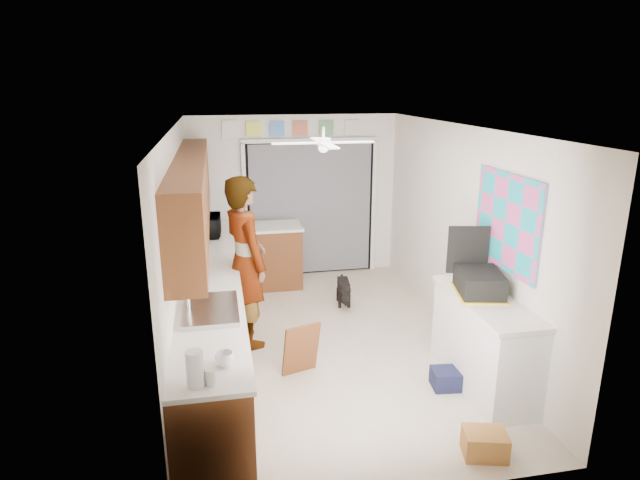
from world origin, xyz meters
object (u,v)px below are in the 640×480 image
man (246,262)px  navy_crate (447,379)px  microwave (208,226)px  paper_towel_roll (195,369)px  suitcase (479,283)px  dog (343,291)px  cardboard_box (485,444)px  cup (225,359)px

man → navy_crate: bearing=-147.8°
microwave → paper_towel_roll: 3.86m
navy_crate → microwave: bearing=129.9°
microwave → suitcase: size_ratio=0.94×
man → dog: man is taller
cardboard_box → man: man is taller
suitcase → dog: bearing=124.4°
cardboard_box → navy_crate: cardboard_box is taller
suitcase → navy_crate: (-0.32, -0.12, -0.96)m
microwave → man: size_ratio=0.26×
microwave → cardboard_box: microwave is taller
microwave → dog: bearing=-103.6°
suitcase → navy_crate: size_ratio=1.75×
dog → cardboard_box: bearing=-75.6°
paper_towel_roll → suitcase: 2.96m
microwave → man: 1.46m
cup → cardboard_box: bearing=-5.2°
cup → paper_towel_roll: (-0.20, -0.24, 0.08)m
cardboard_box → man: size_ratio=0.17×
cup → suitcase: bearing=20.9°
cup → suitcase: (2.50, 0.96, 0.06)m
cardboard_box → dog: bearing=97.1°
man → suitcase: bearing=-141.4°
dog → navy_crate: bearing=-69.4°
man → cardboard_box: bearing=-165.3°
suitcase → man: (-2.22, 1.27, -0.06)m
man → microwave: bearing=-4.5°
cardboard_box → dog: 3.31m
cup → suitcase: size_ratio=0.26×
microwave → suitcase: microwave is taller
microwave → suitcase: 3.76m
cup → dog: (1.65, 3.10, -0.80)m
dog → paper_towel_roll: bearing=-111.7°
cup → dog: 3.60m
cup → man: man is taller
cardboard_box → navy_crate: bearing=82.8°
navy_crate → dog: (-0.54, 2.26, 0.10)m
cup → cardboard_box: size_ratio=0.41×
paper_towel_roll → navy_crate: 2.79m
microwave → dog: microwave is taller
navy_crate → dog: bearing=103.3°
cup → dog: cup is taller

